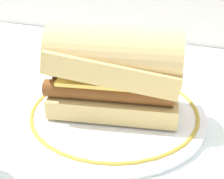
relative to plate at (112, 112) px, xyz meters
name	(u,v)px	position (x,y,z in m)	size (l,w,h in m)	color
ground_plane	(118,112)	(0.00, 0.01, -0.01)	(1.50, 1.50, 0.00)	white
plate	(112,112)	(0.00, 0.00, 0.00)	(0.26, 0.26, 0.01)	white
sausage_sandwich	(112,69)	(0.00, 0.00, 0.07)	(0.19, 0.12, 0.12)	#D9BB72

